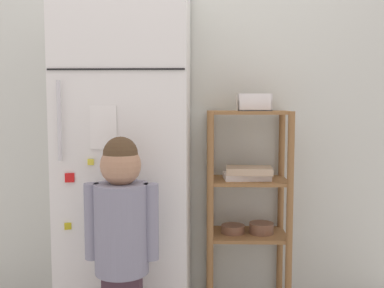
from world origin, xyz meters
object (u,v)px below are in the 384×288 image
child_standing (122,228)px  refrigerator (127,153)px  pantry_shelf_unit (248,192)px  fruit_bin (254,103)px

child_standing → refrigerator: bearing=96.5°
child_standing → pantry_shelf_unit: pantry_shelf_unit is taller
refrigerator → child_standing: (0.05, -0.45, -0.28)m
refrigerator → pantry_shelf_unit: bearing=10.3°
refrigerator → child_standing: size_ratio=1.76×
pantry_shelf_unit → fruit_bin: fruit_bin is taller
pantry_shelf_unit → fruit_bin: (0.03, 0.00, 0.50)m
refrigerator → child_standing: 0.53m
refrigerator → fruit_bin: bearing=10.0°
child_standing → fruit_bin: bearing=42.1°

